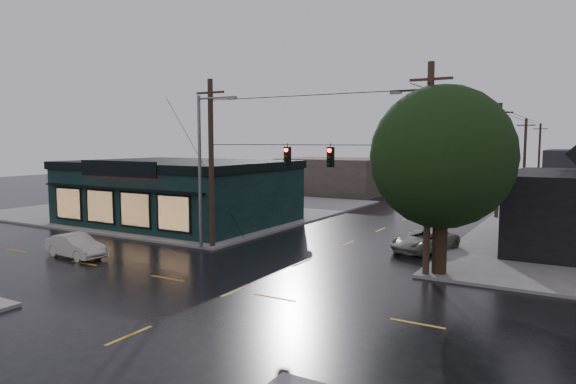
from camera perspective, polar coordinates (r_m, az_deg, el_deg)
The scene contains 15 objects.
ground_plane at distance 22.84m, azimuth -5.84°, elevation -10.86°, with size 160.00×160.00×0.00m, color black.
sidewalk_nw at distance 50.46m, azimuth -10.75°, elevation -1.75°, with size 28.00×28.00×0.15m, color slate.
pizza_shop at distance 41.64m, azimuth -12.01°, elevation 0.11°, with size 16.30×12.34×4.90m.
corner_tree at distance 25.37m, azimuth 16.76°, elevation 3.73°, with size 6.81×6.81×9.01m.
utility_pole_nw at distance 31.70m, azimuth -8.39°, elevation -6.21°, with size 2.00×0.32×10.15m, color #2E2014, non-canonical shape.
utility_pole_ne at distance 25.82m, azimuth 15.04°, elevation -9.09°, with size 2.00×0.32×10.15m, color #2E2014, non-canonical shape.
utility_pole_far_a at distance 46.55m, azimuth 22.11°, elevation -2.78°, with size 2.00×0.32×9.65m, color #2E2014, non-canonical shape.
utility_pole_far_b at distance 66.27m, azimuth 24.63°, elevation -0.49°, with size 2.00×0.32×9.15m, color #2E2014, non-canonical shape.
utility_pole_far_c at distance 86.13m, azimuth 26.00°, elevation 0.75°, with size 2.00×0.32×9.15m, color #2E2014, non-canonical shape.
span_signal_assembly at distance 27.38m, azimuth 2.29°, elevation 4.00°, with size 13.00×0.48×1.23m.
streetlight_nw at distance 31.35m, azimuth -9.62°, elevation -6.36°, with size 5.40×0.30×9.15m, color slate, non-canonical shape.
streetlight_ne at distance 26.36m, azimuth 16.51°, elevation -8.82°, with size 5.40×0.30×9.15m, color slate, non-canonical shape.
bg_building_west at distance 63.79m, azimuth 5.30°, elevation 1.77°, with size 12.00×10.00×4.40m, color #41342F.
sedan_cream at distance 31.18m, azimuth -22.52°, elevation -5.55°, with size 1.40×4.01×1.32m, color beige.
suv_silver at distance 31.42m, azimuth 14.92°, elevation -5.25°, with size 2.14×4.63×1.29m, color gray.
Camera 1 is at (13.00, -17.64, 6.48)m, focal length 32.00 mm.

